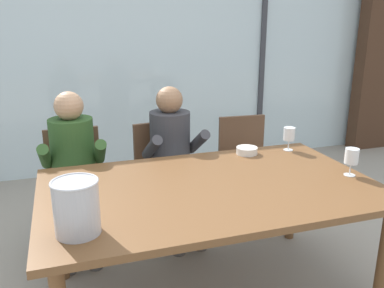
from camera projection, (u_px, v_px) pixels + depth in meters
ground at (169, 224)px, 3.51m from camera, size 14.00×14.00×0.00m
window_glass_panel at (132, 57)px, 4.52m from camera, size 7.15×0.03×2.60m
window_mullion_right at (262, 54)px, 4.98m from camera, size 0.06×0.06×2.60m
hillside_vineyard at (101, 63)px, 7.90m from camera, size 13.15×2.40×1.81m
curtain_heavy_drape at (379, 52)px, 5.31m from camera, size 0.56×0.20×2.60m
dining_table at (210, 196)px, 2.40m from camera, size 1.95×1.17×0.76m
chair_near_curtain at (75, 177)px, 3.16m from camera, size 0.45×0.45×0.89m
chair_left_of_center at (163, 168)px, 3.36m from camera, size 0.49×0.49×0.89m
chair_center at (245, 159)px, 3.57m from camera, size 0.47×0.47×0.89m
person_olive_shirt at (74, 163)px, 2.96m from camera, size 0.47×0.61×1.20m
person_charcoal_jacket at (174, 153)px, 3.18m from camera, size 0.49×0.63×1.20m
ice_bucket_primary at (76, 207)px, 1.80m from camera, size 0.21×0.21×0.26m
tasting_bowl at (247, 151)px, 2.93m from camera, size 0.15×0.15×0.05m
wine_glass_by_left_taster at (289, 135)px, 2.98m from camera, size 0.08×0.08×0.17m
wine_glass_near_bucket at (352, 157)px, 2.49m from camera, size 0.08×0.08×0.17m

